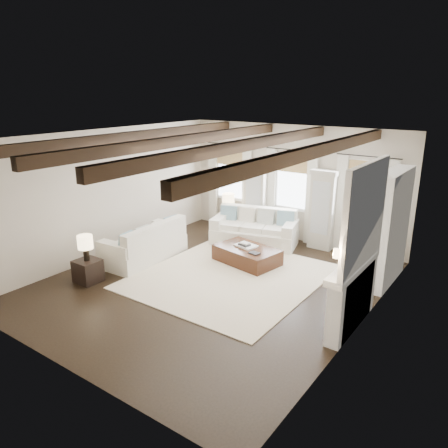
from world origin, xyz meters
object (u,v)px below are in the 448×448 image
Objects in this scene: sofa_left at (146,245)px; ottoman at (247,255)px; side_table_front at (88,271)px; side_table_back at (228,224)px; sofa_back at (255,230)px.

sofa_left is 1.50× the size of ottoman.
side_table_back reaches higher than side_table_front.
side_table_front is at bearing -111.79° from sofa_back.
sofa_back is 1.17m from side_table_back.
sofa_back is at bearing -16.28° from side_table_back.
ottoman is 3.74m from side_table_front.
sofa_back is 4.86× the size of side_table_front.
sofa_back is 1.08× the size of sofa_left.
sofa_back reaches higher than sofa_left.
sofa_back is 1.61× the size of ottoman.
sofa_left reaches higher than ottoman.
sofa_back is 1.45m from ottoman.
sofa_back is at bearing 58.04° from sofa_left.
sofa_back is 4.18× the size of side_table_back.
sofa_left is at bearing -139.75° from ottoman.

